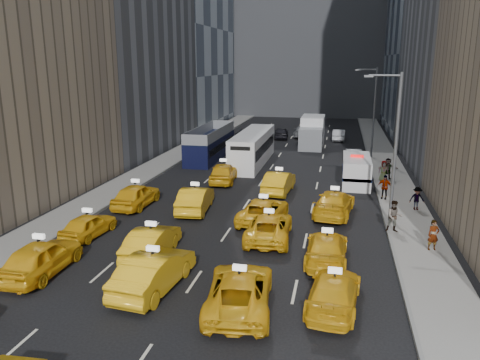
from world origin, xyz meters
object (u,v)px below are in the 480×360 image
object	(u,v)px
double_decker	(211,143)
pedestrian_0	(433,235)
city_bus	(253,148)
box_truck	(312,132)
nypd_van	(356,171)

from	to	relation	value
double_decker	pedestrian_0	xyz separation A→B (m)	(17.70, -21.14, -0.60)
city_bus	pedestrian_0	world-z (taller)	city_bus
city_bus	box_truck	size ratio (longest dim) A/B	1.56
nypd_van	city_bus	world-z (taller)	city_bus
nypd_van	box_truck	size ratio (longest dim) A/B	0.74
box_truck	city_bus	bearing A→B (deg)	-107.66
nypd_van	pedestrian_0	distance (m)	13.92
nypd_van	city_bus	bearing A→B (deg)	153.51
nypd_van	double_decker	bearing A→B (deg)	157.59
double_decker	pedestrian_0	distance (m)	27.57
nypd_van	pedestrian_0	bearing A→B (deg)	-69.46
nypd_van	pedestrian_0	world-z (taller)	nypd_van
box_truck	pedestrian_0	bearing A→B (deg)	-67.39
double_decker	city_bus	xyz separation A→B (m)	(4.66, -1.61, -0.06)
double_decker	box_truck	xyz separation A→B (m)	(9.66, 8.96, 0.11)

